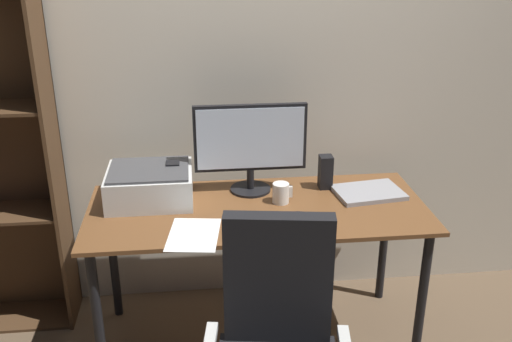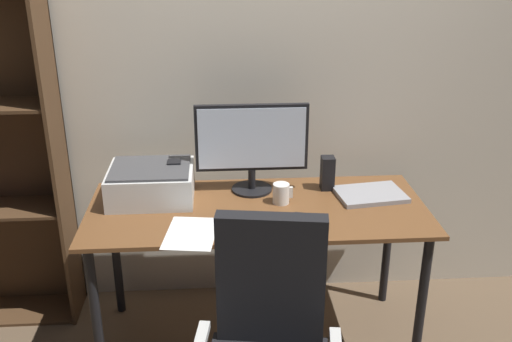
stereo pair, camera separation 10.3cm
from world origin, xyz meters
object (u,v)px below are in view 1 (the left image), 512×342
(mouse, at_px, (301,219))
(laptop, at_px, (368,192))
(keyboard, at_px, (258,223))
(speaker_left, at_px, (174,178))
(desk, at_px, (258,224))
(monitor, at_px, (250,143))
(speaker_right, at_px, (326,172))
(coffee_mug, at_px, (281,193))
(printer, at_px, (150,185))

(mouse, bearing_deg, laptop, 50.24)
(keyboard, bearing_deg, speaker_left, 135.95)
(desk, distance_m, monitor, 0.39)
(monitor, bearing_deg, keyboard, -90.47)
(desk, xyz_separation_m, speaker_right, (0.36, 0.19, 0.17))
(laptop, bearing_deg, monitor, 161.18)
(desk, distance_m, speaker_left, 0.46)
(desk, xyz_separation_m, keyboard, (-0.02, -0.17, 0.10))
(monitor, relative_size, coffee_mug, 5.62)
(monitor, xyz_separation_m, coffee_mug, (0.13, -0.15, -0.20))
(coffee_mug, distance_m, printer, 0.62)
(coffee_mug, bearing_deg, speaker_right, 30.69)
(mouse, bearing_deg, desk, 151.01)
(desk, xyz_separation_m, speaker_left, (-0.39, 0.19, 0.17))
(monitor, bearing_deg, printer, -173.21)
(mouse, xyz_separation_m, printer, (-0.67, 0.31, 0.06))
(printer, bearing_deg, coffee_mug, -8.84)
(speaker_right, bearing_deg, mouse, -117.39)
(mouse, relative_size, printer, 0.24)
(desk, height_order, mouse, mouse)
(monitor, relative_size, laptop, 1.70)
(keyboard, height_order, mouse, mouse)
(speaker_right, bearing_deg, keyboard, -136.36)
(desk, distance_m, keyboard, 0.20)
(speaker_left, distance_m, printer, 0.12)
(coffee_mug, xyz_separation_m, printer, (-0.62, 0.10, 0.03))
(mouse, xyz_separation_m, speaker_right, (0.19, 0.36, 0.07))
(coffee_mug, height_order, speaker_left, speaker_left)
(keyboard, bearing_deg, monitor, 89.58)
(monitor, height_order, coffee_mug, monitor)
(laptop, bearing_deg, keyboard, -163.59)
(desk, height_order, keyboard, keyboard)
(monitor, distance_m, mouse, 0.48)
(coffee_mug, bearing_deg, desk, -159.98)
(speaker_left, relative_size, speaker_right, 1.00)
(desk, bearing_deg, printer, 164.55)
(laptop, bearing_deg, mouse, -153.66)
(coffee_mug, bearing_deg, mouse, -75.08)
(coffee_mug, relative_size, speaker_right, 0.57)
(laptop, distance_m, speaker_left, 0.95)
(speaker_right, bearing_deg, coffee_mug, -149.31)
(keyboard, height_order, speaker_right, speaker_right)
(monitor, height_order, speaker_right, monitor)
(monitor, relative_size, mouse, 5.68)
(laptop, xyz_separation_m, speaker_left, (-0.95, 0.10, 0.07))
(desk, height_order, speaker_left, speaker_left)
(mouse, bearing_deg, speaker_right, 78.74)
(speaker_right, bearing_deg, printer, -176.68)
(monitor, bearing_deg, desk, -86.01)
(desk, xyz_separation_m, printer, (-0.50, 0.14, 0.17))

